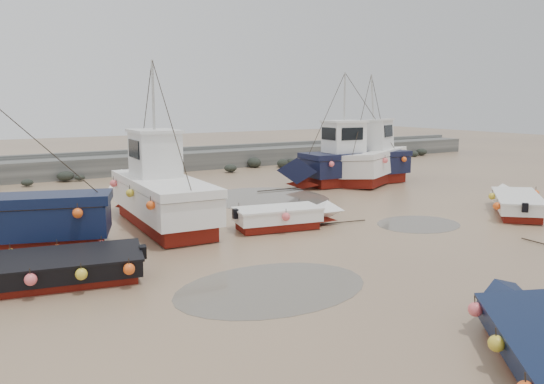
% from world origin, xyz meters
% --- Properties ---
extents(ground, '(120.00, 120.00, 0.00)m').
position_xyz_m(ground, '(0.00, 0.00, 0.00)').
color(ground, '#A18460').
rests_on(ground, ground).
extents(seawall, '(60.00, 4.92, 1.50)m').
position_xyz_m(seawall, '(0.05, 21.99, 0.63)').
color(seawall, slate).
rests_on(seawall, ground).
extents(puddle_a, '(5.25, 5.25, 0.01)m').
position_xyz_m(puddle_a, '(-4.00, -1.23, 0.00)').
color(puddle_a, '#60594E').
rests_on(puddle_a, ground).
extents(puddle_b, '(3.38, 3.38, 0.01)m').
position_xyz_m(puddle_b, '(4.55, 1.85, 0.00)').
color(puddle_b, '#60594E').
rests_on(puddle_b, ground).
extents(puddle_c, '(4.05, 4.05, 0.01)m').
position_xyz_m(puddle_c, '(-8.72, 3.36, 0.00)').
color(puddle_c, '#60594E').
rests_on(puddle_c, ground).
extents(puddle_d, '(5.98, 5.98, 0.01)m').
position_xyz_m(puddle_d, '(2.32, 9.68, 0.00)').
color(puddle_d, '#60594E').
rests_on(puddle_d, ground).
extents(dinghy_3, '(5.58, 5.00, 1.43)m').
position_xyz_m(dinghy_3, '(9.74, 1.21, 0.54)').
color(dinghy_3, maroon).
rests_on(dinghy_3, ground).
extents(dinghy_4, '(5.93, 2.47, 1.43)m').
position_xyz_m(dinghy_4, '(-8.74, 1.82, 0.55)').
color(dinghy_4, maroon).
rests_on(dinghy_4, ground).
extents(dinghy_5, '(5.40, 2.32, 1.43)m').
position_xyz_m(dinghy_5, '(-0.21, 3.94, 0.56)').
color(dinghy_5, maroon).
rests_on(dinghy_5, ground).
extents(cabin_boat_1, '(2.93, 9.80, 6.22)m').
position_xyz_m(cabin_boat_1, '(-4.05, 7.14, 1.35)').
color(cabin_boat_1, maroon).
rests_on(cabin_boat_1, ground).
extents(cabin_boat_2, '(9.48, 3.06, 6.22)m').
position_xyz_m(cabin_boat_2, '(8.39, 10.93, 1.37)').
color(cabin_boat_2, maroon).
rests_on(cabin_boat_2, ground).
extents(cabin_boat_3, '(8.58, 5.64, 6.22)m').
position_xyz_m(cabin_boat_3, '(10.64, 11.03, 1.38)').
color(cabin_boat_3, maroon).
rests_on(cabin_boat_3, ground).
extents(person, '(0.65, 0.46, 1.68)m').
position_xyz_m(person, '(-3.65, 4.70, 0.00)').
color(person, '#161F33').
rests_on(person, ground).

